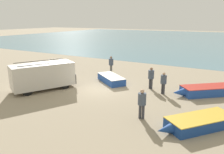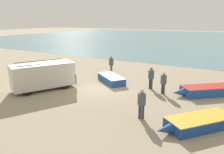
{
  "view_description": "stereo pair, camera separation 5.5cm",
  "coord_description": "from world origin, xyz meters",
  "px_view_note": "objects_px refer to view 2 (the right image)",
  "views": [
    {
      "loc": [
        9.36,
        -14.55,
        5.63
      ],
      "look_at": [
        0.83,
        0.53,
        1.0
      ],
      "focal_mm": 35.0,
      "sensor_mm": 36.0,
      "label": 1
    },
    {
      "loc": [
        9.41,
        -14.52,
        5.63
      ],
      "look_at": [
        0.83,
        0.53,
        1.0
      ],
      "focal_mm": 35.0,
      "sensor_mm": 36.0,
      "label": 2
    }
  ],
  "objects_px": {
    "fishing_rowboat_1": "(198,122)",
    "fisherman_2": "(163,81)",
    "parked_van": "(43,75)",
    "fishing_rowboat_2": "(206,91)",
    "fishing_rowboat_0": "(111,79)",
    "fisherman_3": "(111,63)",
    "fishing_rowboat_3": "(55,68)",
    "fisherman_1": "(151,76)",
    "fisherman_0": "(142,101)"
  },
  "relations": [
    {
      "from": "fishing_rowboat_0",
      "to": "fisherman_2",
      "type": "bearing_deg",
      "value": -153.92
    },
    {
      "from": "fisherman_3",
      "to": "fishing_rowboat_0",
      "type": "bearing_deg",
      "value": 68.32
    },
    {
      "from": "fishing_rowboat_1",
      "to": "fisherman_1",
      "type": "xyz_separation_m",
      "value": [
        -4.53,
        5.16,
        0.78
      ]
    },
    {
      "from": "parked_van",
      "to": "fishing_rowboat_0",
      "type": "bearing_deg",
      "value": -11.8
    },
    {
      "from": "fishing_rowboat_3",
      "to": "fisherman_0",
      "type": "xyz_separation_m",
      "value": [
        13.18,
        -6.71,
        0.77
      ]
    },
    {
      "from": "fishing_rowboat_1",
      "to": "fisherman_2",
      "type": "xyz_separation_m",
      "value": [
        -3.25,
        4.37,
        0.73
      ]
    },
    {
      "from": "fishing_rowboat_3",
      "to": "fisherman_1",
      "type": "distance_m",
      "value": 11.79
    },
    {
      "from": "fishing_rowboat_2",
      "to": "fisherman_2",
      "type": "height_order",
      "value": "fisherman_2"
    },
    {
      "from": "fishing_rowboat_0",
      "to": "fisherman_1",
      "type": "distance_m",
      "value": 3.97
    },
    {
      "from": "fishing_rowboat_0",
      "to": "fishing_rowboat_1",
      "type": "height_order",
      "value": "fishing_rowboat_0"
    },
    {
      "from": "fishing_rowboat_3",
      "to": "fisherman_2",
      "type": "distance_m",
      "value": 13.15
    },
    {
      "from": "fisherman_0",
      "to": "fishing_rowboat_0",
      "type": "bearing_deg",
      "value": 33.53
    },
    {
      "from": "fishing_rowboat_1",
      "to": "fisherman_0",
      "type": "height_order",
      "value": "fisherman_0"
    },
    {
      "from": "fishing_rowboat_2",
      "to": "fisherman_1",
      "type": "xyz_separation_m",
      "value": [
        -4.17,
        -0.65,
        0.75
      ]
    },
    {
      "from": "fishing_rowboat_3",
      "to": "parked_van",
      "type": "bearing_deg",
      "value": 165.0
    },
    {
      "from": "fishing_rowboat_1",
      "to": "fisherman_0",
      "type": "bearing_deg",
      "value": -41.54
    },
    {
      "from": "fishing_rowboat_0",
      "to": "fisherman_0",
      "type": "xyz_separation_m",
      "value": [
        5.37,
        -5.72,
        0.75
      ]
    },
    {
      "from": "parked_van",
      "to": "fisherman_0",
      "type": "relative_size",
      "value": 2.93
    },
    {
      "from": "fishing_rowboat_3",
      "to": "fisherman_2",
      "type": "xyz_separation_m",
      "value": [
        12.99,
        -1.86,
        0.73
      ]
    },
    {
      "from": "fishing_rowboat_0",
      "to": "fisherman_0",
      "type": "height_order",
      "value": "fisherman_0"
    },
    {
      "from": "fisherman_1",
      "to": "fisherman_2",
      "type": "distance_m",
      "value": 1.5
    },
    {
      "from": "fishing_rowboat_3",
      "to": "fisherman_2",
      "type": "height_order",
      "value": "fisherman_2"
    },
    {
      "from": "parked_van",
      "to": "fishing_rowboat_2",
      "type": "xyz_separation_m",
      "value": [
        11.75,
        5.13,
        -0.85
      ]
    },
    {
      "from": "parked_van",
      "to": "fishing_rowboat_3",
      "type": "relative_size",
      "value": 1.06
    },
    {
      "from": "fishing_rowboat_1",
      "to": "fisherman_3",
      "type": "xyz_separation_m",
      "value": [
        -10.05,
        8.19,
        0.79
      ]
    },
    {
      "from": "fishing_rowboat_1",
      "to": "fisherman_2",
      "type": "distance_m",
      "value": 5.49
    },
    {
      "from": "parked_van",
      "to": "fishing_rowboat_2",
      "type": "bearing_deg",
      "value": -39.29
    },
    {
      "from": "fisherman_1",
      "to": "fisherman_3",
      "type": "bearing_deg",
      "value": -99.9
    },
    {
      "from": "fishing_rowboat_2",
      "to": "fishing_rowboat_3",
      "type": "xyz_separation_m",
      "value": [
        -15.88,
        0.42,
        -0.04
      ]
    },
    {
      "from": "fisherman_2",
      "to": "fisherman_0",
      "type": "bearing_deg",
      "value": 34.4
    },
    {
      "from": "parked_van",
      "to": "fishing_rowboat_2",
      "type": "distance_m",
      "value": 12.84
    },
    {
      "from": "fishing_rowboat_3",
      "to": "fisherman_0",
      "type": "bearing_deg",
      "value": -168.67
    },
    {
      "from": "fishing_rowboat_0",
      "to": "fishing_rowboat_3",
      "type": "xyz_separation_m",
      "value": [
        -7.82,
        0.99,
        -0.02
      ]
    },
    {
      "from": "fisherman_1",
      "to": "fisherman_2",
      "type": "relative_size",
      "value": 1.05
    },
    {
      "from": "fishing_rowboat_2",
      "to": "fisherman_0",
      "type": "distance_m",
      "value": 6.88
    },
    {
      "from": "fishing_rowboat_2",
      "to": "fishing_rowboat_3",
      "type": "relative_size",
      "value": 0.89
    },
    {
      "from": "fishing_rowboat_1",
      "to": "fisherman_2",
      "type": "bearing_deg",
      "value": -103.77
    },
    {
      "from": "parked_van",
      "to": "fisherman_3",
      "type": "height_order",
      "value": "parked_van"
    },
    {
      "from": "parked_van",
      "to": "fisherman_2",
      "type": "bearing_deg",
      "value": -40.27
    },
    {
      "from": "fisherman_2",
      "to": "fisherman_3",
      "type": "xyz_separation_m",
      "value": [
        -6.79,
        3.82,
        0.06
      ]
    },
    {
      "from": "fishing_rowboat_3",
      "to": "fisherman_3",
      "type": "bearing_deg",
      "value": -124.18
    },
    {
      "from": "fishing_rowboat_2",
      "to": "fisherman_0",
      "type": "xyz_separation_m",
      "value": [
        -2.7,
        -6.29,
        0.73
      ]
    },
    {
      "from": "parked_van",
      "to": "fisherman_0",
      "type": "distance_m",
      "value": 9.12
    },
    {
      "from": "fishing_rowboat_3",
      "to": "fisherman_3",
      "type": "height_order",
      "value": "fisherman_3"
    },
    {
      "from": "fishing_rowboat_3",
      "to": "fishing_rowboat_2",
      "type": "bearing_deg",
      "value": -143.22
    },
    {
      "from": "fisherman_2",
      "to": "fishing_rowboat_1",
      "type": "bearing_deg",
      "value": 68.85
    },
    {
      "from": "fishing_rowboat_2",
      "to": "fisherman_3",
      "type": "relative_size",
      "value": 2.4
    },
    {
      "from": "fisherman_0",
      "to": "fisherman_1",
      "type": "bearing_deg",
      "value": 4.99
    },
    {
      "from": "fishing_rowboat_2",
      "to": "fisherman_3",
      "type": "height_order",
      "value": "fisherman_3"
    },
    {
      "from": "parked_van",
      "to": "fisherman_3",
      "type": "xyz_separation_m",
      "value": [
        2.07,
        7.51,
        -0.1
      ]
    }
  ]
}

